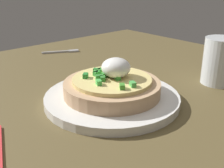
{
  "coord_description": "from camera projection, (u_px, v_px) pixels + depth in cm",
  "views": [
    {
      "loc": [
        -28.89,
        -42.2,
        24.22
      ],
      "look_at": [
        2.04,
        -7.38,
        5.84
      ],
      "focal_mm": 45.36,
      "sensor_mm": 36.0,
      "label": 1
    }
  ],
  "objects": [
    {
      "name": "plate",
      "position": [
        112.0,
        98.0,
        0.51
      ],
      "size": [
        24.2,
        24.2,
        1.48
      ],
      "primitive_type": "cylinder",
      "color": "white",
      "rests_on": "dining_table"
    },
    {
      "name": "cup_near",
      "position": [
        220.0,
        64.0,
        0.59
      ],
      "size": [
        7.08,
        7.08,
        9.65
      ],
      "color": "silver",
      "rests_on": "dining_table"
    },
    {
      "name": "dining_table",
      "position": [
        79.0,
        98.0,
        0.56
      ],
      "size": [
        106.92,
        82.21,
        2.36
      ],
      "primitive_type": "cube",
      "color": "brown",
      "rests_on": "ground"
    },
    {
      "name": "fork",
      "position": [
        64.0,
        51.0,
        0.83
      ],
      "size": [
        10.04,
        5.68,
        0.5
      ],
      "rotation": [
        0.0,
        0.0,
        -0.46
      ],
      "color": "#B7B7BC",
      "rests_on": "dining_table"
    },
    {
      "name": "pizza",
      "position": [
        112.0,
        85.0,
        0.5
      ],
      "size": [
        17.23,
        17.23,
        6.57
      ],
      "color": "tan",
      "rests_on": "plate"
    }
  ]
}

